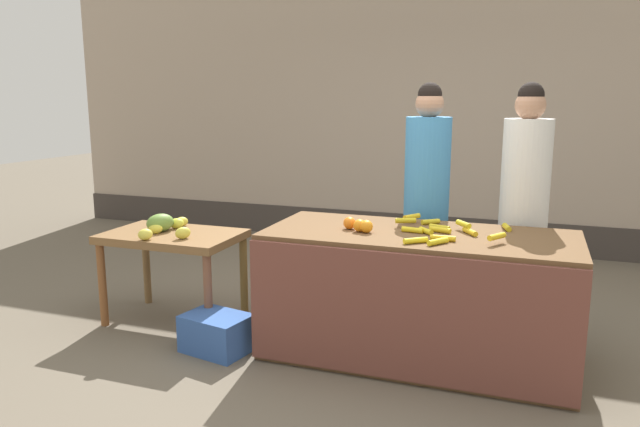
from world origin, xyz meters
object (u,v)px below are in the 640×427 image
at_px(vendor_woman_white_shirt, 523,211).
at_px(produce_crate, 217,333).
at_px(vendor_woman_blue_shirt, 426,204).
at_px(produce_sack, 304,268).

xyz_separation_m(vendor_woman_white_shirt, produce_crate, (-1.93, -1.06, -0.79)).
xyz_separation_m(vendor_woman_blue_shirt, produce_sack, (-1.06, 0.13, -0.65)).
bearing_deg(produce_sack, produce_crate, -97.88).
height_order(vendor_woman_white_shirt, produce_crate, vendor_woman_white_shirt).
height_order(vendor_woman_white_shirt, produce_sack, vendor_woman_white_shirt).
relative_size(vendor_woman_blue_shirt, produce_sack, 3.36).
xyz_separation_m(vendor_woman_blue_shirt, vendor_woman_white_shirt, (0.70, -0.02, -0.00)).
distance_m(vendor_woman_white_shirt, produce_sack, 1.88).
bearing_deg(vendor_woman_white_shirt, produce_sack, 174.97).
distance_m(vendor_woman_blue_shirt, produce_sack, 1.25).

